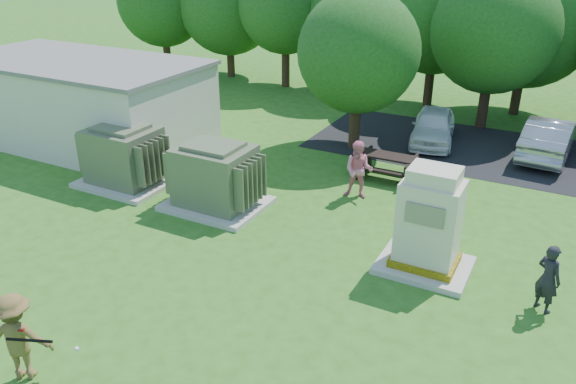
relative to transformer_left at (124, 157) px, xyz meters
The scene contains 15 objects.
ground 7.96m from the transformer_left, 34.70° to the right, with size 120.00×120.00×0.00m, color #2D6619.
service_building 5.19m from the transformer_left, 150.95° to the left, with size 10.00×5.00×3.20m, color beige.
service_building_roof 5.64m from the transformer_left, 150.95° to the left, with size 10.20×5.20×0.15m, color slate.
parking_strip 16.25m from the transformer_left, 33.69° to the left, with size 20.00×6.00×0.01m, color #232326.
transformer_left is the anchor object (origin of this frame).
transformer_right 3.70m from the transformer_left, ahead, with size 3.00×2.40×2.07m.
generator_cabinet 10.45m from the transformer_left, ahead, with size 2.27×1.86×2.77m.
picnic_table 8.98m from the transformer_left, 31.35° to the left, with size 1.97×1.48×0.84m.
batter 9.17m from the transformer_left, 59.34° to the right, with size 1.19×0.69×1.85m, color brown.
person_by_generator 13.33m from the transformer_left, ahead, with size 0.61×0.40×1.67m, color black.
person_at_picnic 7.83m from the transformer_left, 20.02° to the left, with size 0.93×0.72×1.90m, color pink.
car_white 12.15m from the transformer_left, 48.10° to the left, with size 1.62×4.03×1.37m, color white.
car_silver_a 15.67m from the transformer_left, 37.54° to the left, with size 1.60×4.60×1.52m, color #9F9FA3.
batting_equipment 9.57m from the transformer_left, 56.38° to the right, with size 1.25×0.66×0.32m.
tree_row 16.56m from the transformer_left, 59.50° to the left, with size 41.30×13.30×7.30m.
Camera 1 is at (6.60, -8.43, 7.84)m, focal length 35.00 mm.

